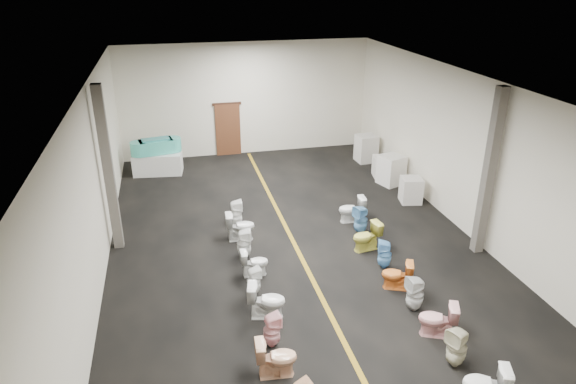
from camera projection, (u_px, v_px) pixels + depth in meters
name	position (u px, v px, depth m)	size (l,w,h in m)	color
floor	(294.00, 244.00, 14.34)	(16.00, 16.00, 0.00)	black
ceiling	(295.00, 83.00, 12.54)	(16.00, 16.00, 0.00)	black
wall_back	(246.00, 99.00, 20.58)	(10.00, 10.00, 0.00)	beige
wall_left	(94.00, 186.00, 12.38)	(16.00, 16.00, 0.00)	beige
wall_right	(466.00, 154.00, 14.50)	(16.00, 16.00, 0.00)	beige
aisle_stripe	(294.00, 244.00, 14.34)	(0.12, 15.60, 0.01)	olive
back_door	(228.00, 130.00, 20.83)	(1.00, 0.10, 2.10)	#562D19
door_frame	(227.00, 104.00, 20.41)	(1.15, 0.08, 0.10)	#331C11
column_left	(108.00, 170.00, 13.33)	(0.25, 0.25, 4.50)	#59544C
column_right	(489.00, 174.00, 13.11)	(0.25, 0.25, 4.50)	#59544C
display_table	(158.00, 163.00, 19.15)	(1.76, 0.88, 0.78)	white
bathtub	(156.00, 146.00, 18.88)	(1.84, 0.89, 0.55)	#42BFAB
appliance_crate_a	(411.00, 190.00, 16.76)	(0.65, 0.65, 0.83)	silver
appliance_crate_b	(391.00, 170.00, 18.14)	(0.76, 0.76, 1.05)	white
appliance_crate_c	(382.00, 166.00, 18.88)	(0.66, 0.66, 0.75)	silver
appliance_crate_d	(366.00, 148.00, 20.30)	(0.74, 0.74, 1.06)	silver
toilet_left_2	(276.00, 358.00, 9.57)	(0.44, 0.78, 0.79)	#EAAF87
toilet_left_3	(272.00, 330.00, 10.32)	(0.34, 0.35, 0.76)	#EFABAF
toilet_left_4	(267.00, 301.00, 11.19)	(0.46, 0.81, 0.83)	silver
toilet_left_5	(254.00, 281.00, 12.00)	(0.31, 0.32, 0.70)	white
toilet_left_6	(254.00, 263.00, 12.75)	(0.39, 0.68, 0.70)	silver
toilet_left_7	(244.00, 244.00, 13.52)	(0.36, 0.37, 0.81)	white
toilet_left_8	(240.00, 226.00, 14.41)	(0.46, 0.80, 0.82)	silver
toilet_left_9	(236.00, 214.00, 15.15)	(0.38, 0.38, 0.83)	white
toilet_right_2	(457.00, 347.00, 9.79)	(0.39, 0.39, 0.86)	beige
toilet_right_3	(437.00, 320.00, 10.61)	(0.44, 0.77, 0.79)	#EBA5A5
toilet_right_4	(415.00, 294.00, 11.40)	(0.38, 0.39, 0.85)	silver
toilet_right_5	(397.00, 275.00, 12.20)	(0.41, 0.72, 0.73)	orange
toilet_right_6	(385.00, 254.00, 13.05)	(0.34, 0.35, 0.77)	#6CB1E8
toilet_right_7	(367.00, 237.00, 13.89)	(0.44, 0.78, 0.79)	#CFC74C
toilet_right_8	(361.00, 220.00, 14.74)	(0.39, 0.40, 0.86)	#64A2D2
toilet_right_9	(352.00, 209.00, 15.45)	(0.45, 0.79, 0.80)	white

